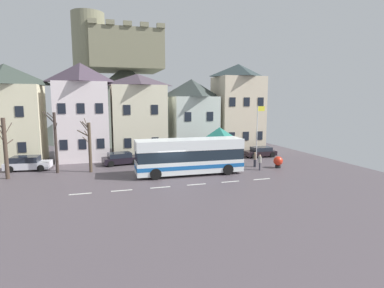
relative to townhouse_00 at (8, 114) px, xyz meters
name	(u,v)px	position (x,y,z in m)	size (l,w,h in m)	color
ground_plane	(171,178)	(15.39, -11.65, -5.37)	(40.00, 60.00, 0.07)	#50474D
townhouse_00	(8,114)	(0.00, 0.00, 0.00)	(6.94, 5.35, 10.69)	beige
townhouse_01	(82,112)	(7.63, -0.05, 0.17)	(5.70, 5.26, 11.04)	white
townhouse_02	(138,116)	(14.03, 0.07, -0.36)	(6.22, 5.49, 9.97)	beige
townhouse_03	(191,117)	(20.95, 0.55, -0.59)	(5.54, 6.45, 9.52)	silver
townhouse_04	(238,108)	(27.18, -0.06, 0.42)	(5.82, 5.24, 11.53)	beige
hilltop_castle	(126,97)	(14.61, 23.44, 2.19)	(33.01, 33.01, 21.66)	#596157
transit_bus	(189,157)	(17.34, -10.85, -3.68)	(9.99, 2.88, 3.30)	white
bus_shelter	(219,135)	(21.79, -7.14, -2.17)	(3.60, 3.60, 3.98)	#473D33
parked_car_00	(220,154)	(22.71, -4.93, -4.72)	(4.37, 2.23, 1.25)	white
parked_car_01	(28,163)	(2.50, -4.53, -4.67)	(4.31, 2.30, 1.37)	silver
parked_car_02	(121,159)	(11.55, -4.36, -4.72)	(4.14, 2.45, 1.27)	black
parked_car_03	(260,152)	(28.18, -4.61, -4.75)	(3.84, 1.96, 1.20)	black
pedestrian_00	(255,159)	(24.75, -9.68, -4.49)	(0.29, 0.33, 1.53)	#2D2D38
pedestrian_01	(260,161)	(24.48, -11.18, -4.44)	(0.33, 0.33, 1.55)	#2D2D38
public_bench	(221,156)	(22.78, -5.19, -4.88)	(1.48, 0.48, 0.87)	#473828
flagpole	(258,128)	(26.90, -6.16, -1.68)	(0.95, 0.10, 6.25)	silver
harbour_buoy	(278,161)	(26.77, -10.80, -4.68)	(0.94, 0.94, 1.19)	black
bare_tree_00	(56,141)	(5.44, -6.62, -2.30)	(1.37, 1.64, 5.83)	#382D28
bare_tree_01	(5,148)	(1.55, -7.87, -2.60)	(1.27, 1.62, 5.36)	#47382D
bare_tree_02	(89,146)	(8.47, -7.24, -2.79)	(1.26, 1.62, 5.17)	brown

